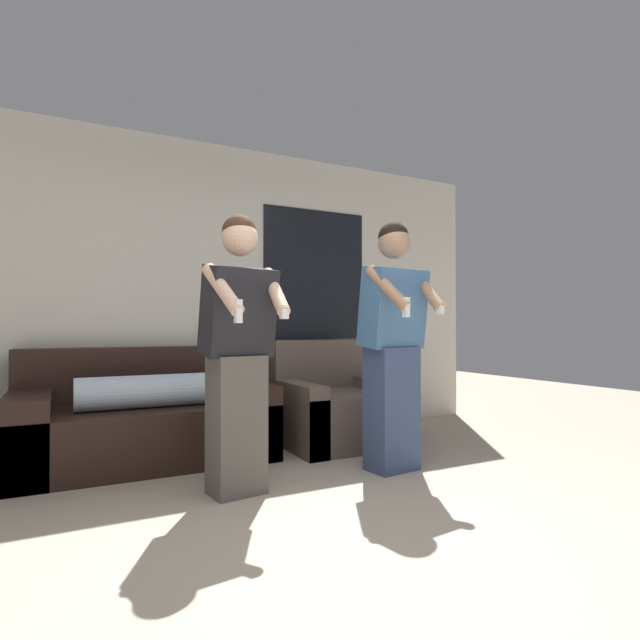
% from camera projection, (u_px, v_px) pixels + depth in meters
% --- Properties ---
extents(ground_plane, '(14.00, 14.00, 0.00)m').
position_uv_depth(ground_plane, '(363.00, 569.00, 2.11)').
color(ground_plane, tan).
extents(wall_back, '(5.92, 0.07, 2.70)m').
position_uv_depth(wall_back, '(207.00, 291.00, 4.53)').
color(wall_back, beige).
rests_on(wall_back, ground_plane).
extents(couch, '(1.84, 0.92, 0.86)m').
position_uv_depth(couch, '(147.00, 421.00, 3.81)').
color(couch, black).
rests_on(couch, ground_plane).
extents(armchair, '(0.96, 0.87, 0.90)m').
position_uv_depth(armchair, '(335.00, 409.00, 4.38)').
color(armchair, brown).
rests_on(armchair, ground_plane).
extents(person_left, '(0.48, 0.53, 1.71)m').
position_uv_depth(person_left, '(238.00, 351.00, 3.06)').
color(person_left, '#56514C').
rests_on(person_left, ground_plane).
extents(person_right, '(0.52, 0.52, 1.78)m').
position_uv_depth(person_right, '(393.00, 343.00, 3.57)').
color(person_right, '#384770').
rests_on(person_right, ground_plane).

